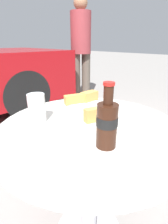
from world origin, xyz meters
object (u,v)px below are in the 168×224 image
drinking_glass (37,109)px  lunch_plate_near (100,119)px  cola_bottle_left (107,123)px  lunch_plate_far (82,100)px  pedestrian (81,45)px  bistro_table (90,153)px

drinking_glass → lunch_plate_near: (0.19, -0.20, -0.04)m
cola_bottle_left → lunch_plate_far: cola_bottle_left is taller
pedestrian → cola_bottle_left: bearing=-130.5°
lunch_plate_far → pedestrian: (1.57, 1.74, 0.26)m
drinking_glass → cola_bottle_left: bearing=-78.1°
drinking_glass → pedestrian: pedestrian is taller
lunch_plate_near → pedestrian: pedestrian is taller
bistro_table → pedestrian: pedestrian is taller
lunch_plate_near → pedestrian: size_ratio=0.14×
bistro_table → drinking_glass: drinking_glass is taller
pedestrian → lunch_plate_far: bearing=-132.1°
bistro_table → lunch_plate_far: size_ratio=3.89×
bistro_table → pedestrian: bearing=48.6°
bistro_table → cola_bottle_left: size_ratio=3.60×
cola_bottle_left → lunch_plate_near: 0.20m
drinking_glass → lunch_plate_near: bearing=-45.7°
bistro_table → pedestrian: 2.65m
cola_bottle_left → lunch_plate_near: bearing=48.7°
cola_bottle_left → pedestrian: 2.79m
pedestrian → lunch_plate_near: bearing=-130.5°
drinking_glass → pedestrian: size_ratio=0.07×
cola_bottle_left → pedestrian: pedestrian is taller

